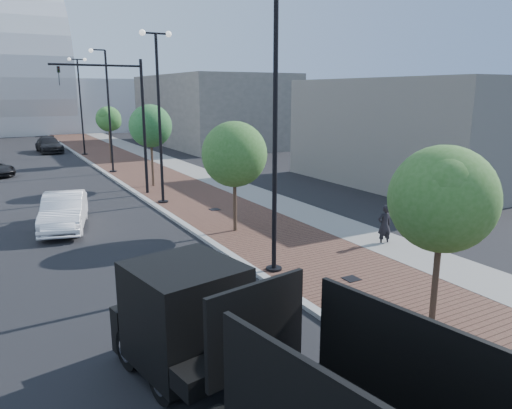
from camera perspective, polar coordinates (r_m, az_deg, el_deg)
sidewalk at (r=45.36m, az=-14.67°, el=5.07°), size 7.00×140.00×0.12m
concrete_strip at (r=46.10m, az=-11.42°, el=5.37°), size 2.40×140.00×0.13m
curb at (r=44.63m, az=-19.03°, el=4.66°), size 0.30×140.00×0.14m
dump_truck at (r=8.68m, az=3.94°, el=-21.47°), size 4.40×13.47×2.97m
white_sedan at (r=23.76m, az=-21.79°, el=-0.77°), size 2.86×5.26×1.64m
dark_car_far at (r=54.67m, az=-23.31°, el=6.52°), size 2.42×5.50×1.57m
pedestrian at (r=20.35m, az=14.97°, el=-2.38°), size 0.69×0.51×1.72m
streetlight_1 at (r=15.90m, az=1.91°, el=6.57°), size 1.44×0.56×9.21m
streetlight_2 at (r=26.87m, az=-11.37°, el=10.09°), size 1.72×0.56×9.28m
streetlight_3 at (r=38.45m, az=-17.13°, el=9.94°), size 1.44×0.56×9.21m
streetlight_4 at (r=50.24m, az=-20.03°, el=10.92°), size 1.72×0.56×9.28m
traffic_mast at (r=29.49m, az=-14.91°, el=10.48°), size 5.09×0.20×8.00m
tree_0 at (r=12.24m, az=21.29°, el=0.59°), size 2.58×2.56×4.99m
tree_1 at (r=20.93m, az=-2.50°, el=5.95°), size 2.84×2.84×4.96m
tree_2 at (r=32.02m, az=-12.32°, el=9.06°), size 2.74×2.74×5.39m
tree_3 at (r=43.63m, az=-17.02°, el=9.65°), size 2.21×2.13×4.95m
convention_center at (r=88.72m, az=-26.06°, el=11.84°), size 50.00×30.00×50.00m
commercial_block_ne at (r=58.57m, az=-5.38°, el=11.07°), size 12.00×22.00×8.00m
commercial_block_e at (r=34.92m, az=18.48°, el=8.17°), size 10.00×16.00×7.00m
utility_cover_1 at (r=16.46m, az=11.23°, el=-8.62°), size 0.50×0.50×0.02m
utility_cover_2 at (r=25.41m, az=-4.93°, el=-0.58°), size 0.50×0.50×0.02m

